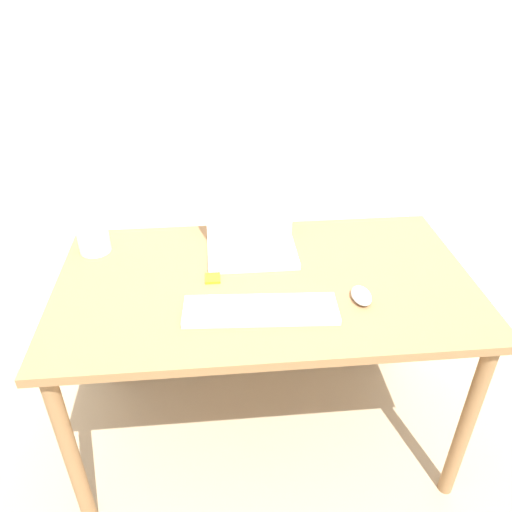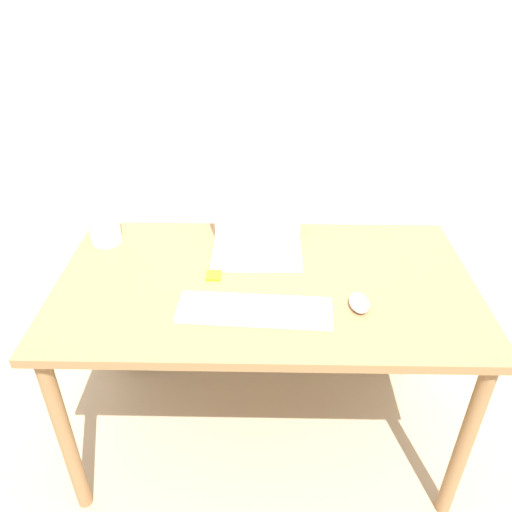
{
  "view_description": "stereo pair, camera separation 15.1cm",
  "coord_description": "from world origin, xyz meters",
  "px_view_note": "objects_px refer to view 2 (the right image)",
  "views": [
    {
      "loc": [
        -0.16,
        -0.96,
        1.71
      ],
      "look_at": [
        -0.03,
        0.38,
        0.85
      ],
      "focal_mm": 35.0,
      "sensor_mm": 36.0,
      "label": 1
    },
    {
      "loc": [
        -0.01,
        -0.97,
        1.71
      ],
      "look_at": [
        -0.03,
        0.38,
        0.85
      ],
      "focal_mm": 35.0,
      "sensor_mm": 36.0,
      "label": 2
    }
  ],
  "objects_px": {
    "mouse": "(359,303)",
    "laptop": "(257,238)",
    "keyboard": "(255,310)",
    "mp3_player": "(214,275)",
    "vase": "(102,215)"
  },
  "relations": [
    {
      "from": "mouse",
      "to": "laptop",
      "type": "bearing_deg",
      "value": 134.56
    },
    {
      "from": "keyboard",
      "to": "mp3_player",
      "type": "distance_m",
      "value": 0.24
    },
    {
      "from": "keyboard",
      "to": "mouse",
      "type": "relative_size",
      "value": 4.74
    },
    {
      "from": "keyboard",
      "to": "mp3_player",
      "type": "bearing_deg",
      "value": 127.06
    },
    {
      "from": "keyboard",
      "to": "vase",
      "type": "bearing_deg",
      "value": 143.98
    },
    {
      "from": "mp3_player",
      "to": "mouse",
      "type": "bearing_deg",
      "value": -18.29
    },
    {
      "from": "mouse",
      "to": "vase",
      "type": "height_order",
      "value": "vase"
    },
    {
      "from": "keyboard",
      "to": "vase",
      "type": "distance_m",
      "value": 0.7
    },
    {
      "from": "vase",
      "to": "mp3_player",
      "type": "bearing_deg",
      "value": -27.74
    },
    {
      "from": "mouse",
      "to": "vase",
      "type": "distance_m",
      "value": 0.97
    },
    {
      "from": "vase",
      "to": "laptop",
      "type": "bearing_deg",
      "value": -5.04
    },
    {
      "from": "mouse",
      "to": "mp3_player",
      "type": "distance_m",
      "value": 0.49
    },
    {
      "from": "laptop",
      "to": "mp3_player",
      "type": "height_order",
      "value": "laptop"
    },
    {
      "from": "keyboard",
      "to": "mp3_player",
      "type": "relative_size",
      "value": 8.6
    },
    {
      "from": "keyboard",
      "to": "laptop",
      "type": "bearing_deg",
      "value": 89.69
    }
  ]
}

